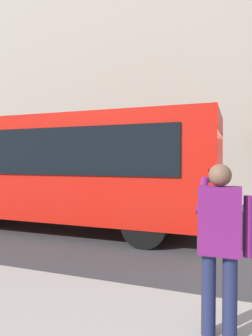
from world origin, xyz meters
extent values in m
plane|color=#38383A|center=(0.00, 0.00, 0.00)|extent=(60.00, 60.00, 0.00)
cube|color=#A89E8E|center=(0.00, -6.80, 6.00)|extent=(28.00, 0.80, 12.00)
cube|color=red|center=(4.34, 0.15, 1.70)|extent=(9.00, 2.50, 2.60)
cube|color=black|center=(4.34, 1.41, 2.10)|extent=(7.60, 0.06, 1.10)
cylinder|color=black|center=(1.34, -0.95, 0.50)|extent=(1.00, 0.28, 1.00)
cylinder|color=black|center=(1.34, 1.25, 0.50)|extent=(1.00, 0.28, 1.00)
cylinder|color=#1E2347|center=(-0.47, 4.38, 0.56)|extent=(0.14, 0.14, 0.82)
cylinder|color=#1E2347|center=(-0.27, 4.38, 0.56)|extent=(0.14, 0.14, 0.82)
cube|color=#6B1960|center=(-0.37, 4.38, 1.30)|extent=(0.40, 0.24, 0.66)
sphere|color=brown|center=(-0.37, 4.38, 1.74)|extent=(0.22, 0.22, 0.22)
cylinder|color=#6B1960|center=(-0.63, 4.38, 1.26)|extent=(0.09, 0.09, 0.58)
cylinder|color=#6B1960|center=(-0.19, 4.22, 1.52)|extent=(0.09, 0.48, 0.37)
cube|color=black|center=(-0.27, 4.08, 1.72)|extent=(0.07, 0.01, 0.14)
camera|label=1|loc=(-0.52, 7.44, 1.88)|focal=32.32mm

